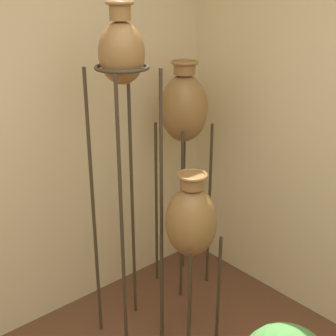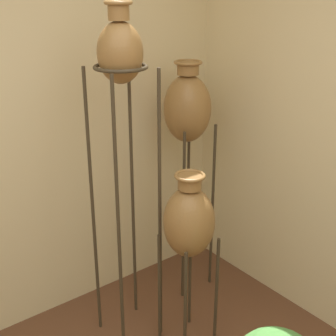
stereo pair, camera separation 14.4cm
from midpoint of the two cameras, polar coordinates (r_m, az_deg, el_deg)
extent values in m
cylinder|color=#382D1E|center=(2.59, -7.24, -7.64)|extent=(0.02, 0.02, 1.70)
cylinder|color=#382D1E|center=(2.73, -2.32, -5.77)|extent=(0.02, 0.02, 1.70)
cylinder|color=#382D1E|center=(2.80, -10.54, -5.43)|extent=(0.02, 0.02, 1.70)
cylinder|color=#382D1E|center=(2.94, -5.81, -3.82)|extent=(0.02, 0.02, 1.70)
torus|color=#382D1E|center=(2.49, -7.32, 12.06)|extent=(0.29, 0.29, 0.02)
ellipsoid|color=olive|center=(2.48, -7.40, 13.70)|extent=(0.24, 0.24, 0.32)
cylinder|color=olive|center=(2.46, -7.64, 18.36)|extent=(0.11, 0.11, 0.08)
torus|color=olive|center=(2.45, -7.69, 19.34)|extent=(0.14, 0.14, 0.02)
cylinder|color=#382D1E|center=(3.18, 0.37, -6.27)|extent=(0.02, 0.02, 1.24)
cylinder|color=#382D1E|center=(3.34, 3.82, -4.84)|extent=(0.02, 0.02, 1.24)
cylinder|color=#382D1E|center=(3.36, -2.66, -4.65)|extent=(0.02, 0.02, 1.24)
cylinder|color=#382D1E|center=(3.52, 0.75, -3.38)|extent=(0.02, 0.02, 1.24)
torus|color=#382D1E|center=(3.12, 0.61, 5.47)|extent=(0.27, 0.27, 0.02)
ellipsoid|color=olive|center=(3.09, 0.62, 7.26)|extent=(0.31, 0.31, 0.45)
cylinder|color=olive|center=(3.04, 0.64, 12.06)|extent=(0.14, 0.14, 0.08)
torus|color=olive|center=(3.03, 0.64, 12.77)|extent=(0.18, 0.18, 0.02)
cylinder|color=#382D1E|center=(2.79, 1.06, -16.79)|extent=(0.02, 0.02, 0.75)
cylinder|color=#382D1E|center=(2.93, 4.73, -14.78)|extent=(0.02, 0.02, 0.75)
cylinder|color=#382D1E|center=(2.94, -2.24, -14.55)|extent=(0.02, 0.02, 0.75)
cylinder|color=#382D1E|center=(3.07, 1.39, -12.77)|extent=(0.02, 0.02, 0.75)
torus|color=#382D1E|center=(2.72, 1.30, -8.33)|extent=(0.25, 0.25, 0.02)
ellipsoid|color=olive|center=(2.67, 1.32, -6.56)|extent=(0.30, 0.30, 0.42)
cylinder|color=olive|center=(2.56, 1.36, -1.66)|extent=(0.13, 0.13, 0.07)
torus|color=olive|center=(2.55, 1.37, -0.90)|extent=(0.17, 0.17, 0.02)
camera|label=1|loc=(0.07, -91.47, -0.59)|focal=50.00mm
camera|label=2|loc=(0.07, 88.53, 0.59)|focal=50.00mm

